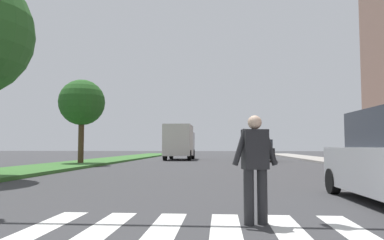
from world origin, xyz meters
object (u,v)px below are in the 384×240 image
(sedan_midblock, at_px, (263,151))
(tree_far, at_px, (82,103))
(pedestrian_performer, at_px, (255,164))
(truck_box_delivery, at_px, (180,142))
(sedan_distant, at_px, (248,150))

(sedan_midblock, bearing_deg, tree_far, -149.27)
(pedestrian_performer, relative_size, truck_box_delivery, 0.27)
(tree_far, distance_m, sedan_midblock, 14.82)
(tree_far, xyz_separation_m, sedan_distant, (12.06, 19.00, -3.26))
(tree_far, xyz_separation_m, truck_box_delivery, (5.28, 10.30, -2.39))
(pedestrian_performer, bearing_deg, tree_far, 118.37)
(sedan_distant, bearing_deg, tree_far, -122.40)
(tree_far, xyz_separation_m, pedestrian_performer, (9.54, -17.66, -3.10))
(truck_box_delivery, bearing_deg, sedan_distant, 52.04)
(pedestrian_performer, bearing_deg, truck_box_delivery, 98.66)
(sedan_midblock, relative_size, truck_box_delivery, 0.74)
(pedestrian_performer, bearing_deg, sedan_distant, 86.06)
(truck_box_delivery, bearing_deg, pedestrian_performer, -81.34)
(tree_far, bearing_deg, sedan_distant, 57.60)
(tree_far, relative_size, sedan_distant, 1.17)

